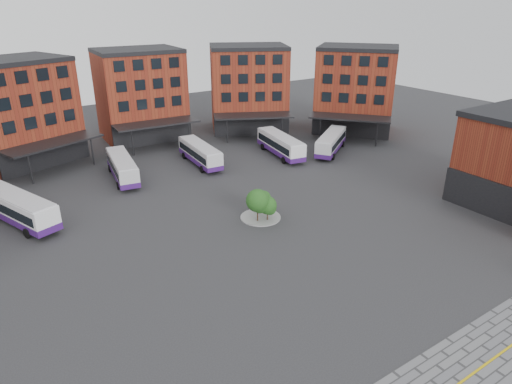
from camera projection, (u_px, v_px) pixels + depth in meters
ground at (320, 275)px, 39.40m from camera, size 160.00×160.00×0.00m
yellow_line at (486, 364)px, 29.75m from camera, size 26.00×0.15×0.02m
main_building at (113, 114)px, 63.25m from camera, size 94.14×42.48×14.60m
tree_island at (262, 203)px, 48.31m from camera, size 4.40×4.40×3.69m
bus_b at (18, 208)px, 47.68m from camera, size 6.49×11.84×3.28m
bus_c at (122, 167)px, 59.60m from camera, size 4.12×10.96×3.02m
bus_d at (200, 153)px, 64.97m from camera, size 3.28×10.72×2.98m
bus_e at (280, 144)px, 68.52m from camera, size 4.41×11.43×3.14m
bus_f at (331, 142)px, 69.95m from camera, size 10.16×8.02×3.00m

